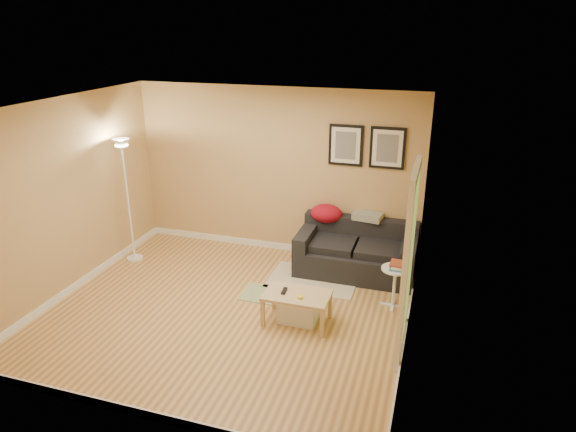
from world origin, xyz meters
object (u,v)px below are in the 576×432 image
object	(u,v)px
sofa	(356,249)
storage_bin	(298,310)
book_stack	(397,265)
coffee_table	(297,308)
side_table	(394,287)
floor_lamp	(128,204)

from	to	relation	value
sofa	storage_bin	xyz separation A→B (m)	(-0.45, -1.49, -0.23)
book_stack	coffee_table	bearing A→B (deg)	-136.57
book_stack	sofa	bearing A→B (deg)	139.25
sofa	coffee_table	bearing A→B (deg)	-106.31
storage_bin	side_table	size ratio (longest dim) A/B	0.87
book_stack	floor_lamp	bearing A→B (deg)	-173.65
storage_bin	side_table	world-z (taller)	side_table
floor_lamp	storage_bin	bearing A→B (deg)	-17.46
side_table	book_stack	xyz separation A→B (m)	(0.02, 0.01, 0.32)
sofa	floor_lamp	xyz separation A→B (m)	(-3.38, -0.57, 0.53)
sofa	storage_bin	size ratio (longest dim) A/B	3.52
sofa	coffee_table	world-z (taller)	sofa
coffee_table	side_table	bearing A→B (deg)	20.17
side_table	floor_lamp	xyz separation A→B (m)	(-4.02, 0.24, 0.63)
sofa	floor_lamp	world-z (taller)	floor_lamp
storage_bin	book_stack	bearing A→B (deg)	32.28
book_stack	floor_lamp	world-z (taller)	floor_lamp
coffee_table	side_table	xyz separation A→B (m)	(1.09, 0.73, 0.08)
book_stack	side_table	bearing A→B (deg)	-134.58
coffee_table	book_stack	bearing A→B (deg)	20.20
side_table	floor_lamp	distance (m)	4.08
sofa	side_table	xyz separation A→B (m)	(0.64, -0.81, -0.10)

